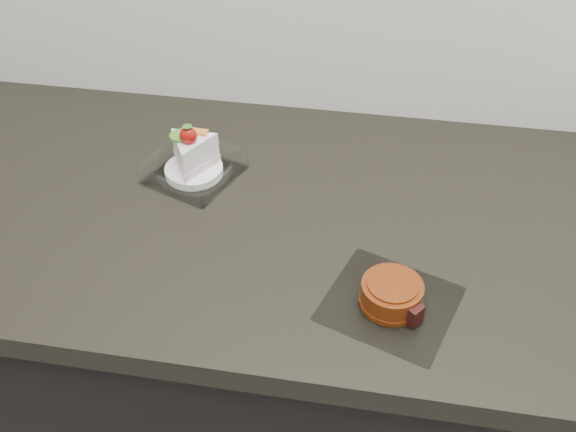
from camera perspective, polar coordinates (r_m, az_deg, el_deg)
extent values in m
cube|color=black|center=(1.38, 10.46, -15.55)|extent=(2.00, 0.60, 0.86)
cube|color=black|center=(1.04, 13.40, -1.70)|extent=(2.04, 0.64, 0.04)
cube|color=white|center=(1.11, -8.31, 3.68)|extent=(0.17, 0.17, 0.00)
cylinder|color=white|center=(1.11, -8.36, 4.03)|extent=(0.10, 0.10, 0.01)
ellipsoid|color=red|center=(1.06, -8.86, 7.07)|extent=(0.03, 0.02, 0.03)
cone|color=#2D7223|center=(1.05, -8.94, 7.73)|extent=(0.02, 0.02, 0.01)
cylinder|color=#51902A|center=(1.08, -9.54, 7.05)|extent=(0.04, 0.04, 0.00)
cube|color=orange|center=(1.08, -8.32, 7.45)|extent=(0.05, 0.02, 0.00)
cube|color=white|center=(0.90, 9.06, -7.66)|extent=(0.21, 0.21, 0.00)
cylinder|color=maroon|center=(0.89, 9.18, -6.86)|extent=(0.10, 0.10, 0.04)
cylinder|color=maroon|center=(0.90, 9.09, -7.45)|extent=(0.10, 0.10, 0.01)
cylinder|color=maroon|center=(0.87, 9.32, -6.00)|extent=(0.08, 0.08, 0.00)
cube|color=black|center=(0.87, 10.98, -8.51)|extent=(0.03, 0.03, 0.03)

